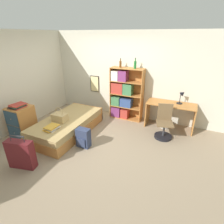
# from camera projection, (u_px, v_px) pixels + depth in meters

# --- Properties ---
(ground_plane) EXTENTS (14.00, 14.00, 0.00)m
(ground_plane) POSITION_uv_depth(u_px,v_px,m) (91.00, 138.00, 4.57)
(ground_plane) COLOR gray
(wall_back) EXTENTS (10.00, 0.09, 2.60)m
(wall_back) POSITION_uv_depth(u_px,v_px,m) (118.00, 75.00, 5.49)
(wall_back) COLOR beige
(wall_back) RESTS_ON ground_plane
(wall_left) EXTENTS (0.06, 10.00, 2.60)m
(wall_left) POSITION_uv_depth(u_px,v_px,m) (22.00, 81.00, 4.85)
(wall_left) COLOR beige
(wall_left) RESTS_ON ground_plane
(bed) EXTENTS (1.07, 2.10, 0.42)m
(bed) POSITION_uv_depth(u_px,v_px,m) (68.00, 125.00, 4.78)
(bed) COLOR #B77538
(bed) RESTS_ON ground_plane
(handbag) EXTENTS (0.38, 0.24, 0.38)m
(handbag) POSITION_uv_depth(u_px,v_px,m) (60.00, 117.00, 4.50)
(handbag) COLOR tan
(handbag) RESTS_ON bed
(book_stack_on_bed) EXTENTS (0.29, 0.38, 0.09)m
(book_stack_on_bed) POSITION_uv_depth(u_px,v_px,m) (52.00, 128.00, 4.13)
(book_stack_on_bed) COLOR silver
(book_stack_on_bed) RESTS_ON bed
(suitcase) EXTENTS (0.56, 0.30, 0.73)m
(suitcase) POSITION_uv_depth(u_px,v_px,m) (21.00, 154.00, 3.46)
(suitcase) COLOR #5B191E
(suitcase) RESTS_ON ground_plane
(dresser) EXTENTS (0.50, 0.55, 0.82)m
(dresser) POSITION_uv_depth(u_px,v_px,m) (22.00, 122.00, 4.53)
(dresser) COLOR #B77538
(dresser) RESTS_ON ground_plane
(magazine_pile_on_dresser) EXTENTS (0.34, 0.39, 0.08)m
(magazine_pile_on_dresser) POSITION_uv_depth(u_px,v_px,m) (18.00, 106.00, 4.33)
(magazine_pile_on_dresser) COLOR #B2382D
(magazine_pile_on_dresser) RESTS_ON dresser
(bookcase) EXTENTS (1.00, 0.35, 1.59)m
(bookcase) POSITION_uv_depth(u_px,v_px,m) (123.00, 95.00, 5.42)
(bookcase) COLOR #B77538
(bookcase) RESTS_ON ground_plane
(bottle_green) EXTENTS (0.07, 0.07, 0.26)m
(bottle_green) POSITION_uv_depth(u_px,v_px,m) (120.00, 64.00, 5.08)
(bottle_green) COLOR brown
(bottle_green) RESTS_ON bookcase
(bottle_brown) EXTENTS (0.07, 0.07, 0.29)m
(bottle_brown) POSITION_uv_depth(u_px,v_px,m) (135.00, 65.00, 4.90)
(bottle_brown) COLOR #1E6B2D
(bottle_brown) RESTS_ON bookcase
(desk) EXTENTS (1.31, 0.56, 0.74)m
(desk) POSITION_uv_depth(u_px,v_px,m) (170.00, 111.00, 4.87)
(desk) COLOR #B77538
(desk) RESTS_ON ground_plane
(desk_lamp) EXTENTS (0.20, 0.15, 0.38)m
(desk_lamp) POSITION_uv_depth(u_px,v_px,m) (182.00, 95.00, 4.67)
(desk_lamp) COLOR black
(desk_lamp) RESTS_ON desk
(desk_chair) EXTENTS (0.50, 0.50, 0.88)m
(desk_chair) POSITION_uv_depth(u_px,v_px,m) (164.00, 127.00, 4.52)
(desk_chair) COLOR black
(desk_chair) RESTS_ON ground_plane
(backpack) EXTENTS (0.32, 0.22, 0.47)m
(backpack) POSITION_uv_depth(u_px,v_px,m) (83.00, 138.00, 4.14)
(backpack) COLOR #2D3856
(backpack) RESTS_ON ground_plane
(waste_bin) EXTENTS (0.24, 0.24, 0.27)m
(waste_bin) POSITION_uv_depth(u_px,v_px,m) (165.00, 123.00, 5.02)
(waste_bin) COLOR #B7B2A8
(waste_bin) RESTS_ON ground_plane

